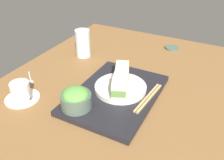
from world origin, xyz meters
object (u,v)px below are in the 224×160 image
sandwich_near (119,88)px  teaspoon (31,79)px  chopsticks_pair (148,98)px  sandwich_far (122,72)px  coffee_cup (21,92)px  small_sauce_dish (172,48)px  sandwich_middle (121,80)px  sandwich_plate (121,88)px  salad_bowl (76,98)px  drinking_glass (83,43)px

sandwich_near → teaspoon: bearing=94.8°
chopsticks_pair → teaspoon: size_ratio=2.32×
sandwich_far → teaspoon: size_ratio=1.13×
coffee_cup → small_sauce_dish: 76.38cm
sandwich_middle → small_sauce_dish: size_ratio=1.40×
sandwich_near → coffee_cup: 35.27cm
sandwich_plate → small_sauce_dish: size_ratio=2.87×
sandwich_near → chopsticks_pair: (4.54, -9.29, -4.12)cm
sandwich_plate → coffee_cup: size_ratio=1.54×
teaspoon → chopsticks_pair: bearing=-80.7°
chopsticks_pair → salad_bowl: bearing=128.0°
coffee_cup → drinking_glass: bearing=-0.8°
sandwich_middle → small_sauce_dish: bearing=-7.4°
sandwich_plate → chopsticks_pair: size_ratio=1.00×
salad_bowl → coffee_cup: (-3.31, 21.63, -2.56)cm
coffee_cup → drinking_glass: drinking_glass is taller
sandwich_near → teaspoon: 39.19cm
salad_bowl → small_sauce_dish: 65.66cm
sandwich_far → salad_bowl: same height
small_sauce_dish → chopsticks_pair: bearing=-174.1°
sandwich_middle → chopsticks_pair: sandwich_middle is taller
coffee_cup → teaspoon: size_ratio=1.51×
sandwich_plate → drinking_glass: (20.46, 29.69, 3.70)cm
coffee_cup → sandwich_near: bearing=-66.1°
salad_bowl → small_sauce_dish: salad_bowl is taller
sandwich_middle → coffee_cup: bearing=122.5°
sandwich_near → sandwich_middle: size_ratio=1.01×
coffee_cup → small_sauce_dish: coffee_cup is taller
sandwich_far → teaspoon: sandwich_far is taller
sandwich_plate → sandwich_near: bearing=-160.1°
salad_bowl → teaspoon: (7.62, 28.11, -5.12)cm
sandwich_middle → drinking_glass: (20.46, 29.69, 0.46)cm
coffee_cup → sandwich_middle: bearing=-57.5°
salad_bowl → coffee_cup: 22.03cm
drinking_glass → small_sauce_dish: drinking_glass is taller
sandwich_near → teaspoon: (-3.27, 38.58, -6.06)cm
sandwich_plate → coffee_cup: coffee_cup is taller
sandwich_far → drinking_glass: 31.81cm
sandwich_near → chopsticks_pair: size_ratio=0.49×
drinking_glass → small_sauce_dish: 45.50cm
sandwich_far → chopsticks_pair: sandwich_far is taller
coffee_cup → salad_bowl: bearing=-81.3°
sandwich_middle → coffee_cup: (-19.28, 30.26, -3.11)cm
sandwich_far → chopsticks_pair: size_ratio=0.49×
salad_bowl → teaspoon: salad_bowl is taller
sandwich_plate → chopsticks_pair: bearing=-92.8°
small_sauce_dish → coffee_cup: bearing=151.5°
sandwich_plate → small_sauce_dish: bearing=-7.4°
sandwich_plate → chopsticks_pair: (-0.54, -11.13, -0.49)cm
sandwich_near → chopsticks_pair: bearing=-63.9°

